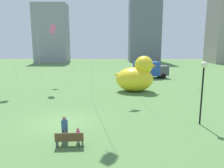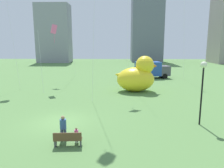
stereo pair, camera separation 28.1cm
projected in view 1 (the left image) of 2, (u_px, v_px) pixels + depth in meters
The scene contains 9 objects.
ground_plane at pixel (61, 122), 16.58m from camera, with size 140.00×140.00×0.00m, color #558043.
park_bench at pixel (69, 139), 12.54m from camera, with size 1.67×0.56×0.90m.
person_adult at pixel (65, 127), 13.23m from camera, with size 0.39×0.39×1.61m.
person_child at pixel (78, 135), 12.99m from camera, with size 0.24×0.24×0.97m.
giant_inflatable_duck at pixel (136, 76), 27.12m from camera, with size 5.40×3.46×4.47m.
lamppost at pixel (203, 77), 15.56m from camera, with size 0.46×0.46×4.70m.
box_truck at pixel (150, 70), 37.74m from camera, with size 6.16×3.29×2.85m.
city_skyline at pixel (154, 24), 69.06m from camera, with size 63.21×15.58×27.72m.
kite_pink at pixel (53, 29), 27.04m from camera, with size 2.93×3.35×8.36m.
Camera 1 is at (4.12, -15.71, 5.93)m, focal length 34.64 mm.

